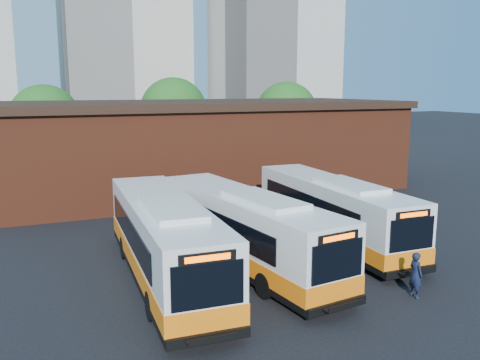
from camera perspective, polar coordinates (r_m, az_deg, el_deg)
name	(u,v)px	position (r m, az deg, el deg)	size (l,w,h in m)	color
ground	(371,282)	(20.50, 14.47, -11.04)	(220.00, 220.00, 0.00)	black
bus_west	(164,243)	(19.80, -8.48, -7.00)	(3.12, 12.22, 3.30)	white
bus_midwest	(245,232)	(21.09, 0.58, -5.89)	(3.89, 12.02, 3.23)	white
bus_mideast	(332,213)	(24.78, 10.32, -3.66)	(2.68, 11.69, 3.17)	white
transit_worker	(416,275)	(19.30, 19.13, -10.03)	(0.61, 0.40, 1.66)	black
depot_building	(201,145)	(37.18, -4.44, 3.98)	(28.60, 12.60, 6.40)	maroon
tree_west	(45,120)	(47.09, -21.03, 6.36)	(6.00, 6.00, 7.65)	#382314
tree_mid	(174,111)	(50.96, -7.47, 7.70)	(6.56, 6.56, 8.36)	#382314
tree_east	(286,113)	(52.35, 5.22, 7.54)	(6.24, 6.24, 7.96)	#382314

